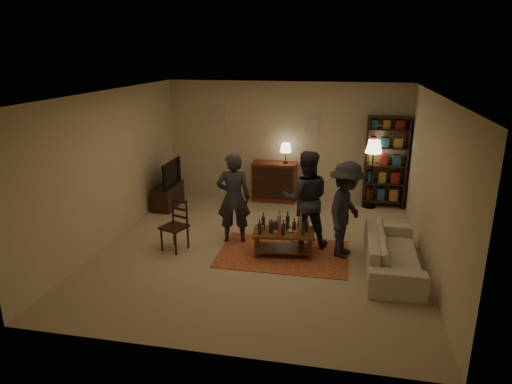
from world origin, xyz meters
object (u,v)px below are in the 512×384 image
(tv_stand, at_px, (168,190))
(floor_lamp, at_px, (374,151))
(sofa, at_px, (393,252))
(person_by_sofa, at_px, (346,210))
(bookshelf, at_px, (386,161))
(person_left, at_px, (234,198))
(dining_chair, at_px, (176,223))
(person_right, at_px, (306,199))
(dresser, at_px, (275,181))
(coffee_table, at_px, (283,233))

(tv_stand, relative_size, floor_lamp, 0.69)
(tv_stand, distance_m, sofa, 5.14)
(person_by_sofa, bearing_deg, floor_lamp, 6.08)
(bookshelf, height_order, person_left, bookshelf)
(dining_chair, relative_size, person_right, 0.53)
(tv_stand, relative_size, person_right, 0.61)
(dresser, bearing_deg, person_left, -97.91)
(sofa, bearing_deg, tv_stand, 64.66)
(person_right, bearing_deg, tv_stand, -33.79)
(bookshelf, bearing_deg, coffee_table, -121.76)
(coffee_table, bearing_deg, sofa, -7.53)
(sofa, bearing_deg, dining_chair, 88.41)
(dining_chair, relative_size, person_left, 0.55)
(sofa, height_order, person_right, person_right)
(dresser, xyz_separation_m, bookshelf, (2.44, 0.07, 0.56))
(person_by_sofa, bearing_deg, dresser, 48.07)
(person_right, height_order, person_by_sofa, person_right)
(sofa, bearing_deg, coffee_table, 82.47)
(dining_chair, height_order, person_left, person_left)
(dining_chair, height_order, tv_stand, tv_stand)
(bookshelf, xyz_separation_m, sofa, (-0.05, -3.18, -0.73))
(coffee_table, height_order, tv_stand, tv_stand)
(bookshelf, distance_m, person_left, 3.79)
(coffee_table, xyz_separation_m, sofa, (1.78, -0.23, -0.08))
(dining_chair, xyz_separation_m, person_left, (0.91, 0.52, 0.35))
(bookshelf, distance_m, floor_lamp, 0.39)
(floor_lamp, height_order, person_left, person_left)
(coffee_table, xyz_separation_m, bookshelf, (1.82, 2.95, 0.65))
(floor_lamp, xyz_separation_m, person_right, (-1.22, -2.36, -0.41))
(coffee_table, relative_size, tv_stand, 1.03)
(dresser, height_order, bookshelf, bookshelf)
(person_left, distance_m, person_right, 1.28)
(coffee_table, height_order, sofa, coffee_table)
(floor_lamp, xyz_separation_m, person_by_sofa, (-0.53, -2.67, -0.46))
(dining_chair, xyz_separation_m, person_right, (2.19, 0.59, 0.39))
(sofa, distance_m, person_left, 2.86)
(person_right, distance_m, person_by_sofa, 0.77)
(coffee_table, relative_size, floor_lamp, 0.72)
(sofa, bearing_deg, person_right, 64.63)
(coffee_table, relative_size, dining_chair, 1.19)
(dining_chair, height_order, person_by_sofa, person_by_sofa)
(bookshelf, height_order, person_right, bookshelf)
(dining_chair, bearing_deg, person_by_sofa, 25.89)
(dining_chair, relative_size, person_by_sofa, 0.56)
(tv_stand, height_order, sofa, tv_stand)
(person_left, bearing_deg, bookshelf, -148.74)
(dining_chair, height_order, sofa, dining_chair)
(floor_lamp, distance_m, person_left, 3.52)
(sofa, distance_m, person_right, 1.71)
(person_right, bearing_deg, bookshelf, -129.61)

